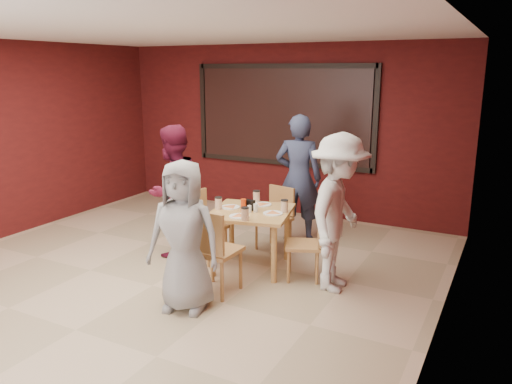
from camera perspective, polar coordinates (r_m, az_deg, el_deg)
The scene contains 11 objects.
floor at distance 5.88m, azimuth -11.77°, elevation -10.44°, with size 7.00×7.00×0.00m, color tan.
window_blinds at distance 8.34m, azimuth 2.97°, elevation 8.75°, with size 3.00×0.02×1.50m, color black.
dining_table at distance 6.04m, azimuth -0.57°, elevation -2.92°, with size 1.11×1.11×0.88m.
chair_front at distance 5.38m, azimuth -5.03°, elevation -6.27°, with size 0.48×0.48×0.96m.
chair_back at distance 6.78m, azimuth 2.39°, elevation -2.54°, with size 0.48×0.48×0.84m.
chair_left at distance 6.41m, azimuth -6.20°, elevation -3.37°, with size 0.49×0.49×0.89m.
chair_right at distance 5.81m, azimuth 6.14°, elevation -5.52°, with size 0.52×0.52×0.83m.
diner_front at distance 5.03m, azimuth -8.24°, elevation -5.03°, with size 0.76×0.49×1.55m, color gray.
diner_back at distance 7.05m, azimuth 4.87°, elevation 1.60°, with size 0.66×0.43×1.80m, color #303857.
diner_left at distance 6.56m, azimuth -9.47°, elevation 0.12°, with size 0.83×0.65×1.71m, color maroon.
diner_right at distance 5.48m, azimuth 9.40°, elevation -2.40°, with size 1.13×0.65×1.75m, color silver.
Camera 1 is at (3.48, -4.09, 2.39)m, focal length 35.00 mm.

